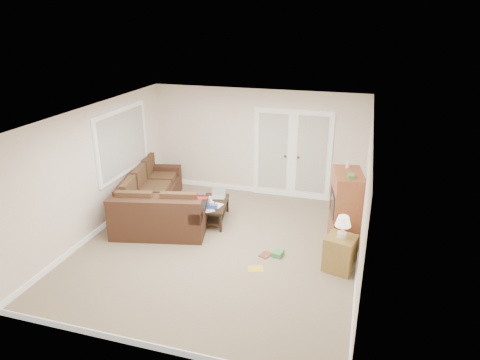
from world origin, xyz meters
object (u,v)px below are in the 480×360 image
(sectional_sofa, at_px, (154,204))
(tv_armoire, at_px, (345,209))
(side_cabinet, at_px, (340,250))
(coffee_table, at_px, (214,211))

(sectional_sofa, relative_size, tv_armoire, 1.86)
(side_cabinet, bearing_deg, sectional_sofa, -177.99)
(sectional_sofa, distance_m, coffee_table, 1.27)
(side_cabinet, bearing_deg, tv_armoire, 104.94)
(coffee_table, distance_m, side_cabinet, 2.89)
(side_cabinet, bearing_deg, coffee_table, 171.66)
(sectional_sofa, xyz_separation_m, side_cabinet, (3.89, -0.88, 0.03))
(coffee_table, bearing_deg, side_cabinet, -32.64)
(sectional_sofa, bearing_deg, side_cabinet, -25.42)
(coffee_table, height_order, tv_armoire, tv_armoire)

